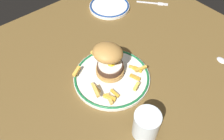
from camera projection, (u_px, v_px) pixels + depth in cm
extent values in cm
cube|color=brown|center=(109.00, 84.00, 79.51)|extent=(122.72, 102.08, 4.00)
cylinder|color=white|center=(112.00, 78.00, 78.01)|extent=(25.56, 25.56, 1.20)
torus|color=#196033|center=(112.00, 77.00, 77.55)|extent=(25.16, 25.16, 0.80)
cylinder|color=#B68240|center=(110.00, 70.00, 77.66)|extent=(9.48, 9.48, 1.80)
cylinder|color=#422A1D|center=(110.00, 67.00, 76.26)|extent=(8.71, 8.71, 1.86)
cylinder|color=white|center=(110.00, 64.00, 75.36)|extent=(7.80, 7.80, 0.50)
ellipsoid|color=yellow|center=(111.00, 63.00, 74.72)|extent=(2.60, 2.60, 1.40)
ellipsoid|color=#B38040|center=(108.00, 53.00, 72.33)|extent=(11.32, 10.67, 6.60)
cube|color=gold|center=(137.00, 69.00, 78.42)|extent=(1.98, 3.39, 0.99)
cube|color=gold|center=(94.00, 54.00, 83.16)|extent=(1.61, 3.19, 0.96)
cube|color=gold|center=(141.00, 69.00, 77.71)|extent=(4.49, 1.78, 0.80)
cube|color=gold|center=(77.00, 71.00, 76.61)|extent=(3.97, 2.75, 0.99)
cube|color=gold|center=(115.00, 93.00, 72.31)|extent=(0.92, 3.53, 0.72)
cube|color=#C38928|center=(135.00, 77.00, 76.26)|extent=(2.06, 3.84, 0.88)
cube|color=#E7BC4A|center=(136.00, 86.00, 72.62)|extent=(3.24, 2.06, 0.98)
cube|color=gold|center=(96.00, 91.00, 70.40)|extent=(2.12, 4.25, 0.93)
cube|color=gold|center=(110.00, 98.00, 71.11)|extent=(2.73, 4.09, 0.98)
cube|color=gold|center=(96.00, 87.00, 73.74)|extent=(0.74, 4.22, 0.71)
cube|color=#EEA94F|center=(109.00, 99.00, 70.87)|extent=(2.02, 4.09, 0.86)
cube|color=gold|center=(134.00, 68.00, 79.02)|extent=(2.15, 3.65, 0.75)
cylinder|color=silver|center=(146.00, 124.00, 62.80)|extent=(7.31, 7.31, 8.79)
cylinder|color=silver|center=(145.00, 127.00, 64.15)|extent=(6.73, 6.73, 5.25)
cylinder|color=white|center=(109.00, 7.00, 104.26)|extent=(17.98, 17.98, 1.20)
torus|color=navy|center=(109.00, 5.00, 103.80)|extent=(17.58, 17.58, 0.80)
cube|color=silver|center=(147.00, 2.00, 107.12)|extent=(7.21, 8.29, 0.36)
cube|color=silver|center=(161.00, 4.00, 106.46)|extent=(3.23, 3.25, 0.32)
cube|color=silver|center=(165.00, 3.00, 106.70)|extent=(1.75, 2.00, 0.28)
cube|color=silver|center=(165.00, 4.00, 106.38)|extent=(1.75, 2.00, 0.28)
cube|color=silver|center=(165.00, 4.00, 106.06)|extent=(1.75, 2.00, 0.28)
cube|color=silver|center=(165.00, 5.00, 105.74)|extent=(1.75, 2.00, 0.28)
ellipsoid|color=silver|center=(222.00, 60.00, 83.63)|extent=(3.15, 3.97, 0.90)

